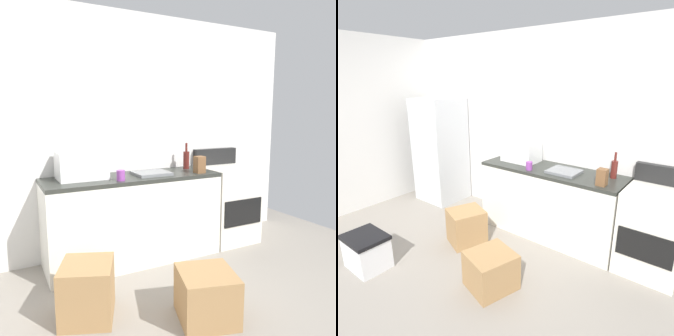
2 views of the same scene
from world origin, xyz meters
TOP-DOWN VIEW (x-y plane):
  - ground_plane at (0.00, 0.00)m, footprint 6.00×6.00m
  - wall_back at (0.00, 1.55)m, footprint 5.00×0.10m
  - wall_left at (-2.45, 0.00)m, footprint 0.10×3.20m
  - kitchen_counter at (0.30, 1.20)m, footprint 1.80×0.60m
  - refrigerator at (-1.75, 1.15)m, footprint 0.68×0.66m
  - stove_oven at (1.52, 1.21)m, footprint 0.60×0.61m
  - microwave at (-0.20, 1.27)m, footprint 0.46×0.34m
  - sink_basin at (0.49, 1.17)m, footprint 0.36×0.32m
  - wine_bottle at (1.02, 1.33)m, footprint 0.07×0.07m
  - coffee_mug at (0.10, 1.01)m, footprint 0.08×0.08m
  - knife_block at (1.00, 1.03)m, footprint 0.10×0.10m
  - cardboard_box_large at (-0.40, 0.39)m, footprint 0.51×0.53m
  - cardboard_box_medium at (0.37, -0.04)m, footprint 0.51×0.53m
  - storage_bin at (-0.89, -0.63)m, footprint 0.46×0.36m

SIDE VIEW (x-z plane):
  - ground_plane at x=0.00m, z-range 0.00..0.00m
  - cardboard_box_medium at x=0.37m, z-range 0.00..0.37m
  - storage_bin at x=-0.89m, z-range 0.00..0.38m
  - cardboard_box_large at x=-0.40m, z-range 0.00..0.43m
  - kitchen_counter at x=0.30m, z-range 0.00..0.90m
  - stove_oven at x=1.52m, z-range -0.08..1.02m
  - refrigerator at x=-1.75m, z-range 0.00..1.68m
  - sink_basin at x=0.49m, z-range 0.90..0.93m
  - coffee_mug at x=0.10m, z-range 0.90..1.00m
  - knife_block at x=1.00m, z-range 0.90..1.08m
  - wine_bottle at x=1.02m, z-range 0.86..1.16m
  - microwave at x=-0.20m, z-range 0.90..1.17m
  - wall_back at x=0.00m, z-range 0.00..2.60m
  - wall_left at x=-2.45m, z-range 0.00..2.60m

